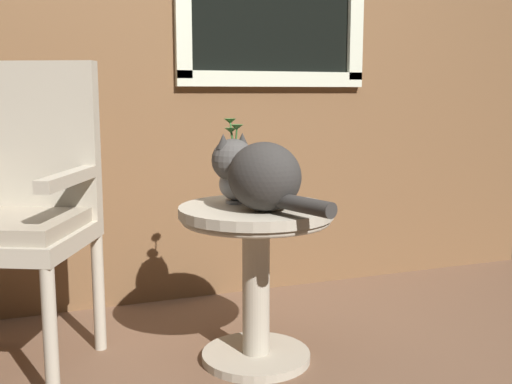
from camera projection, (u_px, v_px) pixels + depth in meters
name	position (u px, v px, depth m)	size (l,w,h in m)	color
ground_plane	(231.00, 379.00, 2.09)	(6.00, 6.00, 0.00)	brown
back_wall	(169.00, 11.00, 2.72)	(4.00, 0.07, 2.60)	brown
wicker_side_table	(256.00, 253.00, 2.18)	(0.54, 0.54, 0.56)	#B2A893
wicker_chair	(19.00, 202.00, 2.14)	(0.64, 0.64, 1.06)	#B2A893
cat	(259.00, 174.00, 2.08)	(0.30, 0.54, 0.25)	#33302D
pewter_vase_with_ivy	(235.00, 178.00, 2.20)	(0.11, 0.13, 0.30)	gray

